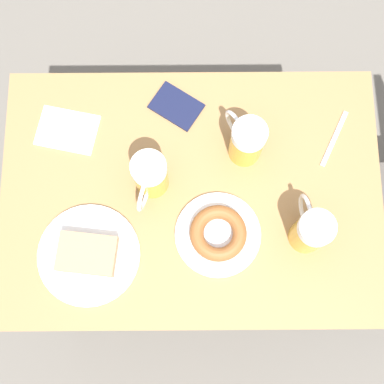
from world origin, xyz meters
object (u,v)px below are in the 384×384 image
Objects in this scene: plate_with_donut at (219,234)px; napkin_folded at (68,130)px; passport_near_edge at (177,106)px; beer_mug_right at (312,231)px; fork at (335,139)px; plate_with_cake at (89,254)px; beer_mug_center at (151,176)px; beer_mug_left at (247,141)px.

napkin_folded is (-0.28, -0.39, -0.02)m from plate_with_donut.
plate_with_donut is at bearing 54.39° from napkin_folded.
beer_mug_right is at bearing 42.74° from passport_near_edge.
napkin_folded is (-0.28, -0.60, -0.07)m from beer_mug_right.
napkin_folded is at bearing -92.23° from fork.
plate_with_cake is 0.24m from beer_mug_center.
beer_mug_center is 1.00× the size of beer_mug_right.
beer_mug_left and beer_mug_right have the same top height.
passport_near_edge is (-0.09, -0.41, 0.00)m from fork.
beer_mug_right reaches higher than passport_near_edge.
plate_with_cake is 1.69× the size of beer_mug_left.
beer_mug_center reaches higher than fork.
plate_with_cake reaches higher than fork.
beer_mug_left is 0.47m from napkin_folded.
beer_mug_center and beer_mug_right have the same top height.
fork is at bearing 97.20° from beer_mug_left.
beer_mug_center is (0.09, -0.23, 0.00)m from beer_mug_left.
passport_near_edge is at bearing -102.63° from fork.
fork is 0.42m from passport_near_edge.
passport_near_edge reaches higher than napkin_folded.
beer_mug_left is at bearing 82.91° from napkin_folded.
plate_with_donut is 0.22m from beer_mug_center.
napkin_folded is at bearing -97.09° from beer_mug_left.
fork is at bearing 77.37° from passport_near_edge.
plate_with_donut is 0.24m from beer_mug_left.
passport_near_edge is (-0.21, 0.06, -0.07)m from beer_mug_center.
beer_mug_left is 0.27m from beer_mug_right.
passport_near_edge is (-0.34, -0.32, -0.07)m from beer_mug_right.
plate_with_donut is 1.43× the size of beer_mug_right.
plate_with_donut is 0.48m from napkin_folded.
beer_mug_right is at bearing -19.88° from fork.
napkin_folded is 0.29m from passport_near_edge.
beer_mug_right is at bearing 94.91° from plate_with_cake.
beer_mug_right is 0.28m from fork.
beer_mug_right is (-0.05, 0.53, 0.06)m from plate_with_cake.
plate_with_cake is at bearing -55.30° from beer_mug_left.
napkin_folded and fork have the same top height.
beer_mug_center reaches higher than plate_with_donut.
napkin_folded is at bearing -125.61° from plate_with_donut.
passport_near_edge is (-0.34, -0.10, -0.02)m from plate_with_donut.
plate_with_cake is at bearing -28.81° from passport_near_edge.
plate_with_donut is 1.23× the size of napkin_folded.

